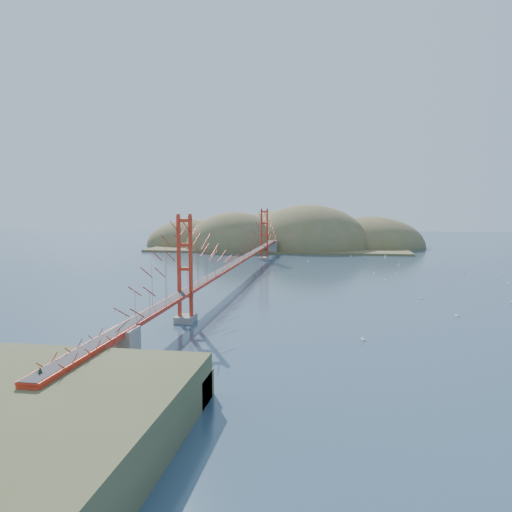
# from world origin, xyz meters

# --- Properties ---
(ground) EXTENTS (320.00, 320.00, 0.00)m
(ground) POSITION_xyz_m (0.00, 0.00, 0.00)
(ground) COLOR #2F475E
(ground) RESTS_ON ground
(bridge) EXTENTS (2.20, 94.40, 12.00)m
(bridge) POSITION_xyz_m (0.00, 0.18, 7.01)
(bridge) COLOR gray
(bridge) RESTS_ON ground
(approach_viaduct) EXTENTS (1.40, 12.00, 3.38)m
(approach_viaduct) POSITION_xyz_m (0.00, -51.91, 2.55)
(approach_viaduct) COLOR red
(approach_viaduct) RESTS_ON ground
(promontory) EXTENTS (9.00, 6.00, 0.24)m
(promontory) POSITION_xyz_m (0.00, -48.50, 0.12)
(promontory) COLOR #59544C
(promontory) RESTS_ON ground
(fort) EXTENTS (3.70, 2.30, 1.75)m
(fort) POSITION_xyz_m (0.40, -47.80, 0.67)
(fort) COLOR #612B1B
(fort) RESTS_ON ground
(far_headlands) EXTENTS (84.00, 58.00, 25.00)m
(far_headlands) POSITION_xyz_m (2.21, 68.52, 0.00)
(far_headlands) COLOR #7B6547
(far_headlands) RESTS_ON ground
(sailboat_10) EXTENTS (0.61, 0.61, 0.68)m
(sailboat_10) POSITION_xyz_m (18.60, -34.35, 0.15)
(sailboat_10) COLOR white
(sailboat_10) RESTS_ON ground
(sailboat_1) EXTENTS (0.47, 0.50, 0.56)m
(sailboat_1) POSITION_xyz_m (22.95, 11.33, 0.13)
(sailboat_1) COLOR white
(sailboat_1) RESTS_ON ground
(sailboat_7) EXTENTS (0.64, 0.54, 0.75)m
(sailboat_7) POSITION_xyz_m (28.86, 24.72, 0.16)
(sailboat_7) COLOR white
(sailboat_7) RESTS_ON ground
(sailboat_12) EXTENTS (0.49, 0.44, 0.55)m
(sailboat_12) POSITION_xyz_m (19.63, 42.00, 0.13)
(sailboat_12) COLOR white
(sailboat_12) RESTS_ON ground
(sailboat_13) EXTENTS (0.54, 0.54, 0.57)m
(sailboat_13) POSITION_xyz_m (38.48, -13.12, 0.14)
(sailboat_13) COLOR white
(sailboat_13) RESTS_ON ground
(sailboat_8) EXTENTS (0.57, 0.57, 0.60)m
(sailboat_8) POSITION_xyz_m (38.58, 29.54, 0.14)
(sailboat_8) COLOR white
(sailboat_8) RESTS_ON ground
(sailboat_4) EXTENTS (0.52, 0.59, 0.67)m
(sailboat_4) POSITION_xyz_m (43.42, 3.21, 0.15)
(sailboat_4) COLOR white
(sailboat_4) RESTS_ON ground
(sailboat_2) EXTENTS (0.62, 0.62, 0.66)m
(sailboat_2) POSITION_xyz_m (27.46, -12.02, 0.15)
(sailboat_2) COLOR white
(sailboat_2) RESTS_ON ground
(sailboat_9) EXTENTS (0.51, 0.54, 0.60)m
(sailboat_9) POSITION_xyz_m (44.11, 11.27, 0.14)
(sailboat_9) COLOR white
(sailboat_9) RESTS_ON ground
(sailboat_15) EXTENTS (0.66, 0.66, 0.69)m
(sailboat_15) POSITION_xyz_m (27.72, 41.13, 0.15)
(sailboat_15) COLOR white
(sailboat_15) RESTS_ON ground
(sailboat_17) EXTENTS (0.49, 0.49, 0.55)m
(sailboat_17) POSITION_xyz_m (39.14, 14.01, 0.13)
(sailboat_17) COLOR white
(sailboat_17) RESTS_ON ground
(sailboat_3) EXTENTS (0.55, 0.55, 0.58)m
(sailboat_3) POSITION_xyz_m (9.91, 29.69, 0.14)
(sailboat_3) COLOR white
(sailboat_3) RESTS_ON ground
(sailboat_6) EXTENTS (0.60, 0.62, 0.70)m
(sailboat_6) POSITION_xyz_m (29.72, -22.39, 0.15)
(sailboat_6) COLOR white
(sailboat_6) RESTS_ON ground
(sailboat_0) EXTENTS (0.51, 0.54, 0.61)m
(sailboat_0) POSITION_xyz_m (24.30, 3.92, 0.14)
(sailboat_0) COLOR white
(sailboat_0) RESTS_ON ground
(sailboat_extra_0) EXTENTS (0.52, 0.52, 0.56)m
(sailboat_extra_0) POSITION_xyz_m (27.01, 11.78, 0.13)
(sailboat_extra_0) COLOR white
(sailboat_extra_0) RESTS_ON ground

